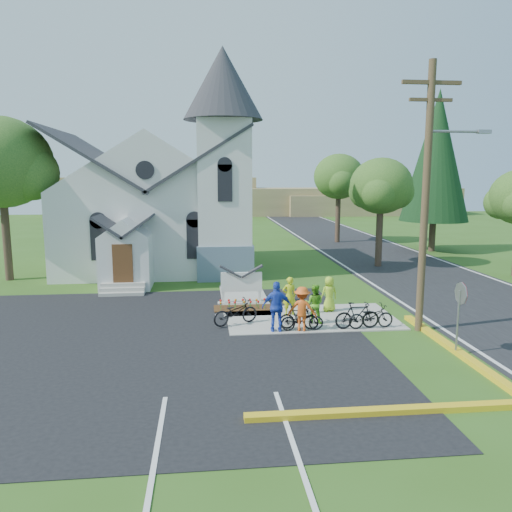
{
  "coord_description": "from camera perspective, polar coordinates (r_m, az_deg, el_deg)",
  "views": [
    {
      "loc": [
        -2.9,
        -19.3,
        5.92
      ],
      "look_at": [
        -0.33,
        5.0,
        1.96
      ],
      "focal_mm": 35.0,
      "sensor_mm": 36.0,
      "label": 1
    }
  ],
  "objects": [
    {
      "name": "bike_3",
      "position": [
        19.76,
        11.5,
        -6.67
      ],
      "size": [
        1.77,
        0.55,
        1.06
      ],
      "primitive_type": "imported",
      "rotation": [
        0.0,
        0.0,
        1.6
      ],
      "color": "black",
      "rests_on": "sidewalk"
    },
    {
      "name": "parking_lot",
      "position": [
        18.74,
        -18.62,
        -9.68
      ],
      "size": [
        20.0,
        16.0,
        0.02
      ],
      "primitive_type": "cube",
      "color": "black",
      "rests_on": "ground"
    },
    {
      "name": "stop_sign",
      "position": [
        17.74,
        22.28,
        -4.98
      ],
      "size": [
        0.11,
        0.76,
        2.48
      ],
      "color": "gray",
      "rests_on": "ground"
    },
    {
      "name": "cyclist_2",
      "position": [
        18.95,
        2.41,
        -5.8
      ],
      "size": [
        1.18,
        0.59,
        1.93
      ],
      "primitive_type": "imported",
      "rotation": [
        0.0,
        0.0,
        3.03
      ],
      "color": "blue",
      "rests_on": "sidewalk"
    },
    {
      "name": "utility_pole",
      "position": [
        19.63,
        19.02,
        7.2
      ],
      "size": [
        3.45,
        0.28,
        10.0
      ],
      "color": "#413220",
      "rests_on": "ground"
    },
    {
      "name": "tree_road_mid",
      "position": [
        44.91,
        9.45,
        8.9
      ],
      "size": [
        4.4,
        4.4,
        7.8
      ],
      "color": "#36271D",
      "rests_on": "ground"
    },
    {
      "name": "tree_road_near",
      "position": [
        33.32,
        14.1,
        7.71
      ],
      "size": [
        4.0,
        4.0,
        7.05
      ],
      "color": "#36271D",
      "rests_on": "ground"
    },
    {
      "name": "cyclist_4",
      "position": [
        21.99,
        8.36,
        -4.3
      ],
      "size": [
        0.83,
        0.63,
        1.54
      ],
      "primitive_type": "imported",
      "rotation": [
        0.0,
        0.0,
        3.34
      ],
      "color": "#97C525",
      "rests_on": "sidewalk"
    },
    {
      "name": "distant_hills",
      "position": [
        75.98,
        -1.31,
        6.37
      ],
      "size": [
        61.0,
        10.0,
        5.6
      ],
      "color": "olive",
      "rests_on": "ground"
    },
    {
      "name": "bike_1",
      "position": [
        19.38,
        4.93,
        -7.04
      ],
      "size": [
        1.58,
        0.78,
        0.92
      ],
      "primitive_type": "imported",
      "rotation": [
        0.0,
        0.0,
        1.33
      ],
      "color": "black",
      "rests_on": "sidewalk"
    },
    {
      "name": "ground",
      "position": [
        20.39,
        2.42,
        -7.67
      ],
      "size": [
        120.0,
        120.0,
        0.0
      ],
      "primitive_type": "plane",
      "color": "#315518",
      "rests_on": "ground"
    },
    {
      "name": "conifer",
      "position": [
        41.4,
        19.95,
        10.69
      ],
      "size": [
        5.2,
        5.2,
        12.4
      ],
      "color": "#36271D",
      "rests_on": "ground"
    },
    {
      "name": "cyclist_3",
      "position": [
        19.14,
        5.29,
        -6.03
      ],
      "size": [
        1.24,
        0.93,
        1.71
      ],
      "primitive_type": "imported",
      "rotation": [
        0.0,
        0.0,
        2.84
      ],
      "color": "#E25819",
      "rests_on": "sidewalk"
    },
    {
      "name": "tree_lot_corner",
      "position": [
        31.34,
        -27.17,
        9.46
      ],
      "size": [
        5.6,
        5.6,
        9.15
      ],
      "color": "#36271D",
      "rests_on": "ground"
    },
    {
      "name": "church",
      "position": [
        31.9,
        -10.77,
        7.84
      ],
      "size": [
        12.35,
        12.0,
        13.0
      ],
      "color": "silver",
      "rests_on": "ground"
    },
    {
      "name": "road",
      "position": [
        37.12,
        14.39,
        -0.25
      ],
      "size": [
        8.0,
        90.0,
        0.02
      ],
      "primitive_type": "cube",
      "color": "black",
      "rests_on": "ground"
    },
    {
      "name": "bike_2",
      "position": [
        19.26,
        5.29,
        -7.23
      ],
      "size": [
        1.65,
        0.59,
        0.86
      ],
      "primitive_type": "imported",
      "rotation": [
        0.0,
        0.0,
        1.56
      ],
      "color": "black",
      "rests_on": "sidewalk"
    },
    {
      "name": "cyclist_1",
      "position": [
        20.22,
        6.68,
        -5.43
      ],
      "size": [
        0.92,
        0.83,
        1.57
      ],
      "primitive_type": "imported",
      "rotation": [
        0.0,
        0.0,
        2.78
      ],
      "color": "#59AE20",
      "rests_on": "sidewalk"
    },
    {
      "name": "bike_0",
      "position": [
        19.92,
        -2.37,
        -6.43
      ],
      "size": [
        2.02,
        1.39,
        1.01
      ],
      "primitive_type": "imported",
      "rotation": [
        0.0,
        0.0,
        1.99
      ],
      "color": "black",
      "rests_on": "sidewalk"
    },
    {
      "name": "cyclist_0",
      "position": [
        21.21,
        3.83,
        -4.57
      ],
      "size": [
        0.64,
        0.46,
        1.65
      ],
      "primitive_type": "imported",
      "rotation": [
        0.0,
        0.0,
        3.25
      ],
      "color": "#BCCB17",
      "rests_on": "sidewalk"
    },
    {
      "name": "flower_bed",
      "position": [
        22.45,
        -1.49,
        -5.99
      ],
      "size": [
        2.6,
        1.1,
        0.07
      ],
      "primitive_type": "cube",
      "color": "#3D2410",
      "rests_on": "ground"
    },
    {
      "name": "church_sign",
      "position": [
        23.09,
        -1.68,
        -3.03
      ],
      "size": [
        2.2,
        0.4,
        1.7
      ],
      "color": "#A6A196",
      "rests_on": "ground"
    },
    {
      "name": "bike_4",
      "position": [
        19.94,
        12.99,
        -6.73
      ],
      "size": [
        1.86,
        0.78,
        0.95
      ],
      "primitive_type": "imported",
      "rotation": [
        0.0,
        0.0,
        1.65
      ],
      "color": "black",
      "rests_on": "sidewalk"
    },
    {
      "name": "sidewalk",
      "position": [
        21.12,
        6.28,
        -7.05
      ],
      "size": [
        7.0,
        4.0,
        0.05
      ],
      "primitive_type": "cube",
      "color": "#A6A196",
      "rests_on": "ground"
    }
  ]
}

